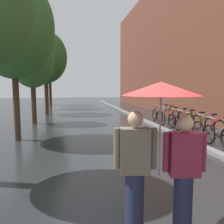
# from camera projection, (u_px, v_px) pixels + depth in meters

# --- Properties ---
(kerb_strip) EXTENTS (0.30, 36.00, 0.12)m
(kerb_strip) POSITION_uv_depth(u_px,v_px,m) (141.00, 119.00, 13.67)
(kerb_strip) COLOR slate
(kerb_strip) RESTS_ON ground
(street_tree_1) EXTENTS (2.93, 2.93, 6.01)m
(street_tree_1) POSITION_uv_depth(u_px,v_px,m) (13.00, 27.00, 8.10)
(street_tree_1) COLOR #473323
(street_tree_1) RESTS_ON ground
(street_tree_2) EXTENTS (2.35, 2.35, 5.01)m
(street_tree_2) POSITION_uv_depth(u_px,v_px,m) (32.00, 59.00, 12.08)
(street_tree_2) COLOR #473323
(street_tree_2) RESTS_ON ground
(street_tree_3) EXTENTS (3.08, 3.08, 5.96)m
(street_tree_3) POSITION_uv_depth(u_px,v_px,m) (45.00, 57.00, 16.14)
(street_tree_3) COLOR #473323
(street_tree_3) RESTS_ON ground
(street_tree_4) EXTENTS (3.05, 3.05, 6.37)m
(street_tree_4) POSITION_uv_depth(u_px,v_px,m) (46.00, 59.00, 20.26)
(street_tree_4) COLOR #473323
(street_tree_4) RESTS_ON ground
(street_tree_5) EXTENTS (2.91, 2.91, 5.91)m
(street_tree_5) POSITION_uv_depth(u_px,v_px,m) (49.00, 65.00, 23.93)
(street_tree_5) COLOR #473323
(street_tree_5) RESTS_ON ground
(parked_bicycle_1) EXTENTS (1.11, 0.75, 0.96)m
(parked_bicycle_1) POSITION_uv_depth(u_px,v_px,m) (221.00, 133.00, 8.07)
(parked_bicycle_1) COLOR black
(parked_bicycle_1) RESTS_ON ground
(parked_bicycle_2) EXTENTS (1.15, 0.81, 0.96)m
(parked_bicycle_2) POSITION_uv_depth(u_px,v_px,m) (209.00, 128.00, 8.94)
(parked_bicycle_2) COLOR black
(parked_bicycle_2) RESTS_ON ground
(parked_bicycle_3) EXTENTS (1.16, 0.84, 0.96)m
(parked_bicycle_3) POSITION_uv_depth(u_px,v_px,m) (197.00, 125.00, 9.65)
(parked_bicycle_3) COLOR black
(parked_bicycle_3) RESTS_ON ground
(parked_bicycle_4) EXTENTS (1.15, 0.81, 0.96)m
(parked_bicycle_4) POSITION_uv_depth(u_px,v_px,m) (188.00, 122.00, 10.53)
(parked_bicycle_4) COLOR black
(parked_bicycle_4) RESTS_ON ground
(parked_bicycle_5) EXTENTS (1.16, 0.83, 0.96)m
(parked_bicycle_5) POSITION_uv_depth(u_px,v_px,m) (181.00, 120.00, 11.23)
(parked_bicycle_5) COLOR black
(parked_bicycle_5) RESTS_ON ground
(parked_bicycle_6) EXTENTS (1.08, 0.70, 0.96)m
(parked_bicycle_6) POSITION_uv_depth(u_px,v_px,m) (171.00, 118.00, 12.01)
(parked_bicycle_6) COLOR black
(parked_bicycle_6) RESTS_ON ground
(parked_bicycle_7) EXTENTS (1.14, 0.80, 0.96)m
(parked_bicycle_7) POSITION_uv_depth(u_px,v_px,m) (168.00, 116.00, 12.84)
(parked_bicycle_7) COLOR black
(parked_bicycle_7) RESTS_ON ground
(parked_bicycle_8) EXTENTS (1.11, 0.75, 0.96)m
(parked_bicycle_8) POSITION_uv_depth(u_px,v_px,m) (163.00, 114.00, 13.64)
(parked_bicycle_8) COLOR black
(parked_bicycle_8) RESTS_ON ground
(couple_under_umbrella) EXTENTS (1.24, 1.05, 2.08)m
(couple_under_umbrella) POSITION_uv_depth(u_px,v_px,m) (160.00, 136.00, 3.07)
(couple_under_umbrella) COLOR #1E233D
(couple_under_umbrella) RESTS_ON ground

